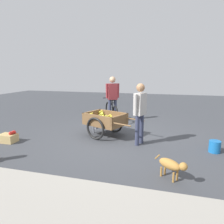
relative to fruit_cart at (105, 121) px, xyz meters
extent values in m
plane|color=#3D3F44|center=(-0.39, 0.15, -0.44)|extent=(24.00, 24.00, 0.00)
cube|color=brown|center=(-0.01, 0.00, -0.04)|extent=(1.32, 1.16, 0.10)
cube|color=brown|center=(0.48, -0.20, 0.13)|extent=(0.36, 0.76, 0.24)
cube|color=brown|center=(-0.49, 0.20, 0.13)|extent=(0.36, 0.76, 0.24)
cube|color=brown|center=(0.13, 0.34, 0.13)|extent=(1.04, 0.47, 0.24)
cube|color=brown|center=(-0.15, -0.34, 0.13)|extent=(1.04, 0.47, 0.24)
torus|color=black|center=(0.16, 0.41, -0.12)|extent=(0.61, 0.30, 0.64)
torus|color=black|center=(-0.17, -0.41, -0.12)|extent=(0.61, 0.30, 0.64)
cylinder|color=gray|center=(-0.01, 0.00, -0.12)|extent=(0.37, 0.83, 0.04)
cylinder|color=brown|center=(-0.64, 0.63, 0.11)|extent=(0.52, 0.24, 0.04)
cylinder|color=brown|center=(-0.90, 0.00, 0.11)|extent=(0.52, 0.24, 0.04)
cylinder|color=gray|center=(0.43, -0.18, -0.26)|extent=(0.04, 0.04, 0.35)
ellipsoid|color=gold|center=(-0.18, -0.01, 0.15)|extent=(0.17, 0.11, 0.14)
ellipsoid|color=gold|center=(-0.16, -0.01, 0.16)|extent=(0.17, 0.15, 0.08)
ellipsoid|color=gold|center=(-0.14, -0.01, 0.17)|extent=(0.18, 0.12, 0.09)
ellipsoid|color=gold|center=(-0.13, -0.01, 0.18)|extent=(0.17, 0.07, 0.15)
ellipsoid|color=gold|center=(0.23, -0.41, 0.16)|extent=(0.17, 0.14, 0.13)
ellipsoid|color=gold|center=(0.24, -0.41, 0.17)|extent=(0.19, 0.09, 0.10)
ellipsoid|color=gold|center=(0.26, -0.41, 0.18)|extent=(0.18, 0.14, 0.05)
ellipsoid|color=gold|center=(0.27, -0.41, 0.19)|extent=(0.19, 0.05, 0.09)
ellipsoid|color=gold|center=(0.28, -0.41, 0.20)|extent=(0.19, 0.08, 0.13)
ellipsoid|color=gold|center=(0.03, -0.25, 0.06)|extent=(0.18, 0.07, 0.13)
ellipsoid|color=gold|center=(0.04, -0.25, 0.07)|extent=(0.19, 0.05, 0.09)
ellipsoid|color=gold|center=(0.06, -0.25, 0.08)|extent=(0.18, 0.14, 0.09)
ellipsoid|color=gold|center=(0.07, -0.25, 0.09)|extent=(0.18, 0.07, 0.14)
ellipsoid|color=gold|center=(0.02, 0.27, 0.18)|extent=(0.16, 0.13, 0.16)
ellipsoid|color=gold|center=(0.05, 0.27, 0.19)|extent=(0.19, 0.09, 0.05)
ellipsoid|color=gold|center=(0.07, 0.26, 0.20)|extent=(0.17, 0.12, 0.14)
ellipsoid|color=gold|center=(0.32, 0.15, 0.10)|extent=(0.17, 0.08, 0.15)
ellipsoid|color=gold|center=(0.33, 0.15, 0.11)|extent=(0.19, 0.11, 0.10)
ellipsoid|color=gold|center=(0.34, 0.15, 0.12)|extent=(0.18, 0.07, 0.05)
ellipsoid|color=gold|center=(0.36, 0.15, 0.13)|extent=(0.19, 0.05, 0.10)
ellipsoid|color=gold|center=(0.37, 0.16, 0.14)|extent=(0.17, 0.13, 0.13)
ellipsoid|color=gold|center=(0.11, -0.12, 0.16)|extent=(0.18, 0.06, 0.15)
ellipsoid|color=gold|center=(0.12, -0.12, 0.17)|extent=(0.18, 0.14, 0.09)
ellipsoid|color=gold|center=(0.13, -0.11, 0.18)|extent=(0.19, 0.09, 0.04)
ellipsoid|color=gold|center=(0.14, -0.11, 0.19)|extent=(0.18, 0.13, 0.09)
ellipsoid|color=gold|center=(0.15, -0.11, 0.20)|extent=(0.19, 0.07, 0.12)
ellipsoid|color=gold|center=(0.37, 0.08, 0.19)|extent=(0.18, 0.06, 0.13)
ellipsoid|color=gold|center=(0.39, 0.08, 0.20)|extent=(0.17, 0.15, 0.05)
ellipsoid|color=gold|center=(0.41, 0.08, 0.21)|extent=(0.18, 0.07, 0.13)
ellipsoid|color=gold|center=(0.24, -0.13, 0.08)|extent=(0.18, 0.09, 0.13)
ellipsoid|color=gold|center=(0.25, -0.13, 0.09)|extent=(0.19, 0.09, 0.09)
ellipsoid|color=gold|center=(0.27, -0.13, 0.10)|extent=(0.18, 0.12, 0.07)
ellipsoid|color=gold|center=(0.28, -0.13, 0.11)|extent=(0.18, 0.11, 0.13)
ellipsoid|color=gold|center=(0.01, 0.18, 0.15)|extent=(0.16, 0.15, 0.14)
ellipsoid|color=gold|center=(0.03, 0.18, 0.16)|extent=(0.19, 0.09, 0.09)
ellipsoid|color=gold|center=(0.05, 0.18, 0.17)|extent=(0.16, 0.16, 0.08)
ellipsoid|color=gold|center=(0.06, 0.18, 0.18)|extent=(0.19, 0.06, 0.13)
cylinder|color=#333851|center=(-1.03, 0.54, -0.04)|extent=(0.11, 0.11, 0.79)
cylinder|color=#333851|center=(-1.11, 0.34, -0.04)|extent=(0.11, 0.11, 0.79)
cube|color=#B7B2AD|center=(-1.07, 0.44, 0.63)|extent=(0.31, 0.39, 0.56)
sphere|color=#9E704C|center=(-1.07, 0.44, 1.04)|extent=(0.21, 0.21, 0.21)
cylinder|color=#B7B2AD|center=(-0.99, 0.64, 0.66)|extent=(0.08, 0.12, 0.51)
cylinder|color=#B7B2AD|center=(-1.15, 0.23, 0.66)|extent=(0.08, 0.08, 0.50)
torus|color=black|center=(0.59, -2.34, -0.11)|extent=(0.39, 0.60, 0.66)
torus|color=black|center=(0.07, -1.49, -0.11)|extent=(0.39, 0.60, 0.66)
cylinder|color=black|center=(0.33, -1.92, 0.29)|extent=(0.34, 0.53, 0.04)
cylinder|color=black|center=(0.26, -1.81, 0.12)|extent=(0.08, 0.11, 0.45)
cylinder|color=black|center=(0.42, -2.07, 0.07)|extent=(0.31, 0.47, 0.43)
ellipsoid|color=black|center=(0.25, -1.80, 0.38)|extent=(0.20, 0.08, 0.06)
cylinder|color=black|center=(0.56, -2.30, 0.39)|extent=(0.41, 0.26, 0.03)
cylinder|color=#333851|center=(0.34, -1.73, -0.02)|extent=(0.11, 0.11, 0.84)
cylinder|color=#333851|center=(0.15, -1.85, -0.02)|extent=(0.11, 0.11, 0.84)
cube|color=maroon|center=(0.25, -1.79, 0.70)|extent=(0.39, 0.35, 0.60)
sphere|color=tan|center=(0.25, -1.79, 1.14)|extent=(0.23, 0.23, 0.23)
cylinder|color=maroon|center=(0.44, -1.67, 0.73)|extent=(0.08, 0.11, 0.54)
cylinder|color=maroon|center=(0.06, -1.90, 0.73)|extent=(0.08, 0.12, 0.54)
ellipsoid|color=#AD7A38|center=(-1.82, 2.04, -0.17)|extent=(0.46, 0.41, 0.18)
sphere|color=#AD7A38|center=(-2.04, 2.20, -0.11)|extent=(0.14, 0.14, 0.14)
cylinder|color=#AD7A38|center=(-1.60, 1.87, -0.13)|extent=(0.10, 0.08, 0.12)
cylinder|color=#AD7A38|center=(-1.96, 2.08, -0.35)|extent=(0.04, 0.04, 0.18)
cylinder|color=#AD7A38|center=(-1.89, 2.16, -0.35)|extent=(0.04, 0.04, 0.18)
cylinder|color=#AD7A38|center=(-1.75, 1.92, -0.35)|extent=(0.04, 0.04, 0.18)
cylinder|color=#AD7A38|center=(-1.68, 2.00, -0.35)|extent=(0.04, 0.04, 0.18)
cylinder|color=#1966B2|center=(-2.87, 0.53, -0.30)|extent=(0.26, 0.26, 0.28)
cube|color=tan|center=(2.38, 1.21, -0.33)|extent=(0.44, 0.32, 0.22)
sphere|color=#99BF33|center=(2.28, 1.13, -0.18)|extent=(0.08, 0.08, 0.08)
sphere|color=red|center=(2.22, 1.12, -0.18)|extent=(0.07, 0.07, 0.07)
sphere|color=red|center=(2.26, 1.24, -0.17)|extent=(0.09, 0.09, 0.09)
sphere|color=red|center=(2.24, 1.11, -0.17)|extent=(0.09, 0.09, 0.09)
sphere|color=#B23319|center=(2.28, 1.20, -0.18)|extent=(0.08, 0.08, 0.08)
sphere|color=red|center=(2.25, 1.16, -0.17)|extent=(0.09, 0.09, 0.09)
camera|label=1|loc=(-1.70, 5.52, 1.45)|focal=32.50mm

